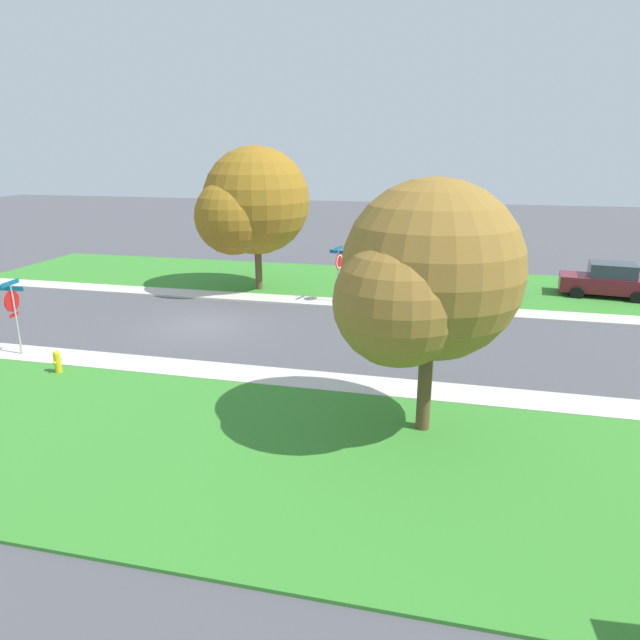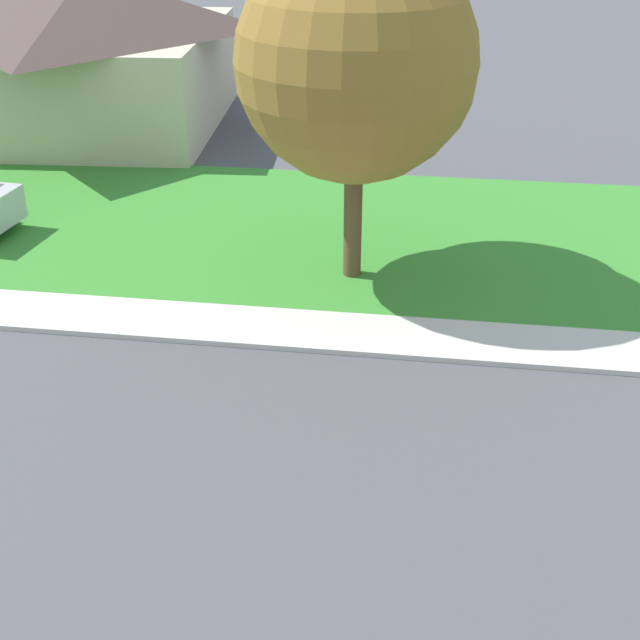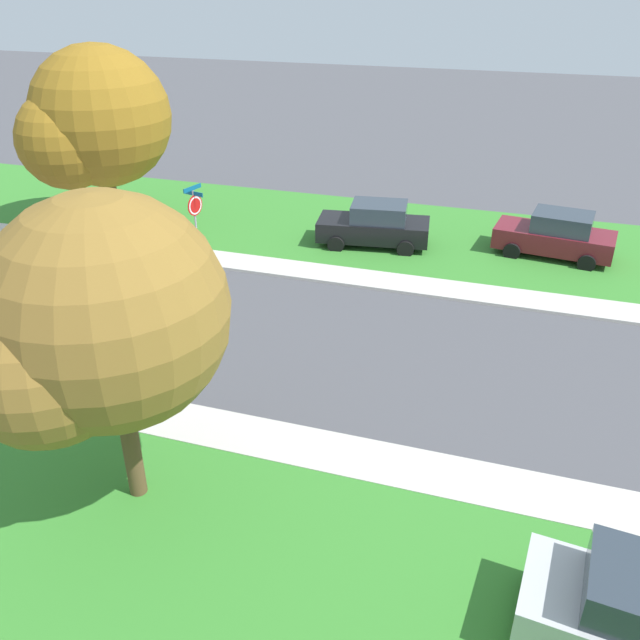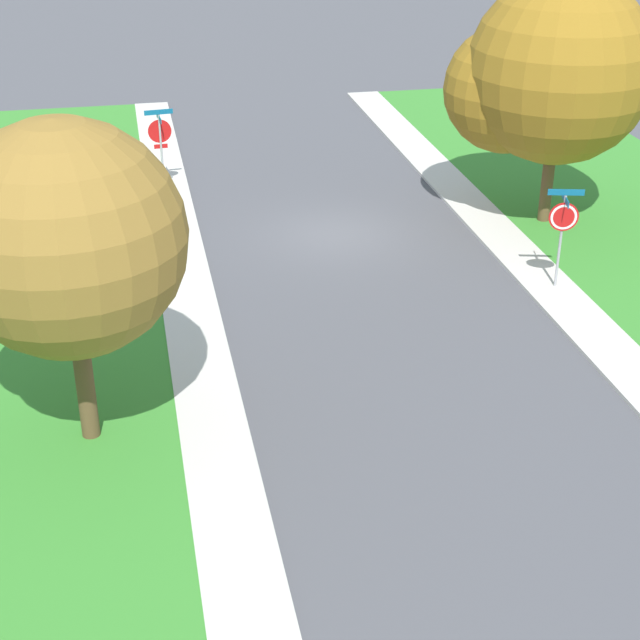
% 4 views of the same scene
% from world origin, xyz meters
% --- Properties ---
extents(sidewalk_east, '(1.40, 56.00, 0.10)m').
position_xyz_m(sidewalk_east, '(4.70, 12.00, 0.05)').
color(sidewalk_east, beige).
rests_on(sidewalk_east, ground).
extents(lawn_east, '(8.00, 56.00, 0.08)m').
position_xyz_m(lawn_east, '(9.40, 12.00, 0.04)').
color(lawn_east, '#38842D').
rests_on(lawn_east, ground).
extents(tree_across_left, '(4.75, 4.42, 6.52)m').
position_xyz_m(tree_across_left, '(7.37, 9.35, 4.16)').
color(tree_across_left, brown).
rests_on(tree_across_left, ground).
extents(house_right_setback, '(9.55, 8.44, 4.60)m').
position_xyz_m(house_right_setback, '(17.07, 18.52, 2.38)').
color(house_right_setback, beige).
rests_on(house_right_setback, ground).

